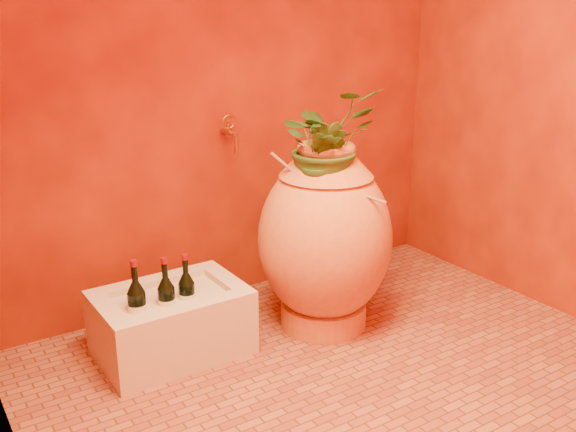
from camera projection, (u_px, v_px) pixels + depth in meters
floor at (349, 375)px, 2.66m from camera, size 2.50×2.50×0.00m
wall_back at (228, 51)px, 3.06m from camera, size 2.50×0.02×2.50m
wall_right at (575, 54)px, 2.91m from camera, size 0.02×2.00×2.50m
amphora at (325, 238)px, 2.95m from camera, size 0.65×0.65×0.89m
stone_basin at (172, 323)px, 2.79m from camera, size 0.63×0.43×0.29m
wine_bottle_a at (187, 296)px, 2.76m from camera, size 0.07×0.07×0.30m
wine_bottle_b at (137, 307)px, 2.64m from camera, size 0.08×0.08×0.32m
wine_bottle_c at (167, 302)px, 2.70m from camera, size 0.08×0.08×0.31m
wall_tap at (230, 131)px, 3.09m from camera, size 0.07×0.16×0.17m
plant_main at (326, 143)px, 2.79m from camera, size 0.44×0.38×0.48m
plant_side at (323, 161)px, 2.73m from camera, size 0.25×0.25×0.36m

